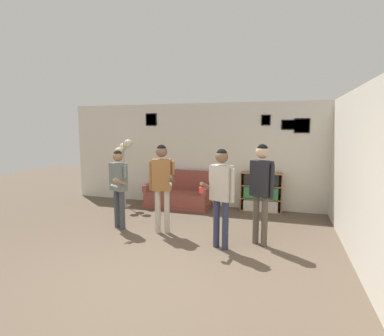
{
  "coord_description": "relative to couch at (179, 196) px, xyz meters",
  "views": [
    {
      "loc": [
        1.81,
        -3.39,
        2.07
      ],
      "look_at": [
        0.12,
        2.11,
        1.29
      ],
      "focal_mm": 28.0,
      "sensor_mm": 36.0,
      "label": 1
    }
  ],
  "objects": [
    {
      "name": "wall_back",
      "position": [
        0.79,
        0.41,
        1.05
      ],
      "size": [
        8.15,
        0.08,
        2.7
      ],
      "color": "silver",
      "rests_on": "ground_plane"
    },
    {
      "name": "person_player_foreground_left",
      "position": [
        -0.6,
        -1.94,
        0.69
      ],
      "size": [
        0.47,
        0.56,
        1.62
      ],
      "color": "#3D4247",
      "rests_on": "ground_plane"
    },
    {
      "name": "bottle_on_floor",
      "position": [
        -0.26,
        -0.75,
        -0.21
      ],
      "size": [
        0.07,
        0.07,
        0.25
      ],
      "color": "brown",
      "rests_on": "ground_plane"
    },
    {
      "name": "person_watcher_holding_cup",
      "position": [
        1.6,
        -2.35,
        0.76
      ],
      "size": [
        0.58,
        0.38,
        1.72
      ],
      "color": "#2D334C",
      "rests_on": "ground_plane"
    },
    {
      "name": "person_spectator_near_bookshelf",
      "position": [
        2.24,
        -1.99,
        0.81
      ],
      "size": [
        0.44,
        0.36,
        1.79
      ],
      "color": "brown",
      "rests_on": "ground_plane"
    },
    {
      "name": "bookshelf",
      "position": [
        2.09,
        0.19,
        0.18
      ],
      "size": [
        1.0,
        0.3,
        0.98
      ],
      "color": "olive",
      "rests_on": "ground_plane"
    },
    {
      "name": "person_player_foreground_center",
      "position": [
        0.35,
        -1.94,
        0.78
      ],
      "size": [
        0.55,
        0.44,
        1.75
      ],
      "color": "#B7AD99",
      "rests_on": "ground_plane"
    },
    {
      "name": "wall_right",
      "position": [
        3.69,
        -1.73,
        1.05
      ],
      "size": [
        0.06,
        6.62,
        2.7
      ],
      "color": "silver",
      "rests_on": "ground_plane"
    },
    {
      "name": "floor_lamp",
      "position": [
        -1.36,
        -0.39,
        1.12
      ],
      "size": [
        0.42,
        0.45,
        1.78
      ],
      "color": "#ADA89E",
      "rests_on": "ground_plane"
    },
    {
      "name": "drinking_cup",
      "position": [
        2.0,
        0.19,
        0.72
      ],
      "size": [
        0.08,
        0.08,
        0.1
      ],
      "color": "white",
      "rests_on": "bookshelf"
    },
    {
      "name": "ground_plane",
      "position": [
        0.78,
        -3.84,
        -0.3
      ],
      "size": [
        20.0,
        20.0,
        0.0
      ],
      "primitive_type": "plane",
      "color": "brown"
    },
    {
      "name": "couch",
      "position": [
        0.0,
        0.0,
        0.0
      ],
      "size": [
        1.69,
        0.8,
        0.94
      ],
      "color": "brown",
      "rests_on": "ground_plane"
    }
  ]
}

